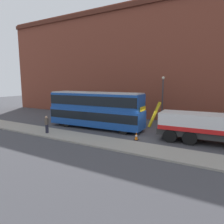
{
  "coord_description": "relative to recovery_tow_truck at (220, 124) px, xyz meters",
  "views": [
    {
      "loc": [
        6.19,
        -18.3,
        5.24
      ],
      "look_at": [
        -4.3,
        0.06,
        2.0
      ],
      "focal_mm": 32.21,
      "sensor_mm": 36.0,
      "label": 1
    }
  ],
  "objects": [
    {
      "name": "ground_plane",
      "position": [
        -5.91,
        -0.08,
        -1.76
      ],
      "size": [
        120.0,
        120.0,
        0.0
      ],
      "primitive_type": "plane",
      "color": "#424247"
    },
    {
      "name": "near_kerb",
      "position": [
        -5.91,
        -4.28,
        -1.68
      ],
      "size": [
        60.0,
        2.8,
        0.15
      ],
      "primitive_type": "cube",
      "color": "gray",
      "rests_on": "ground_plane"
    },
    {
      "name": "building_facade",
      "position": [
        -5.91,
        8.54,
        6.31
      ],
      "size": [
        60.0,
        1.5,
        16.0
      ],
      "color": "brown",
      "rests_on": "ground_plane"
    },
    {
      "name": "recovery_tow_truck",
      "position": [
        0.0,
        0.0,
        0.0
      ],
      "size": [
        10.2,
        3.06,
        3.67
      ],
      "rotation": [
        0.0,
        0.0,
        0.05
      ],
      "color": "#2D2D2D",
      "rests_on": "ground_plane"
    },
    {
      "name": "double_decker_bus",
      "position": [
        -12.34,
        -0.02,
        0.47
      ],
      "size": [
        11.13,
        3.07,
        4.06
      ],
      "rotation": [
        0.0,
        0.0,
        0.05
      ],
      "color": "#19479E",
      "rests_on": "ground_plane"
    },
    {
      "name": "pedestrian_onlooker",
      "position": [
        -15.02,
        -4.68,
        -0.77
      ],
      "size": [
        0.41,
        0.47,
        1.71
      ],
      "rotation": [
        0.0,
        0.0,
        0.47
      ],
      "color": "#232333",
      "rests_on": "near_kerb"
    },
    {
      "name": "traffic_cone_near_bus",
      "position": [
        -6.52,
        -2.08,
        -1.42
      ],
      "size": [
        0.36,
        0.36,
        0.72
      ],
      "color": "orange",
      "rests_on": "ground_plane"
    },
    {
      "name": "street_lamp",
      "position": [
        -6.63,
        6.35,
        1.71
      ],
      "size": [
        0.36,
        0.36,
        5.83
      ],
      "color": "#38383D",
      "rests_on": "ground_plane"
    }
  ]
}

